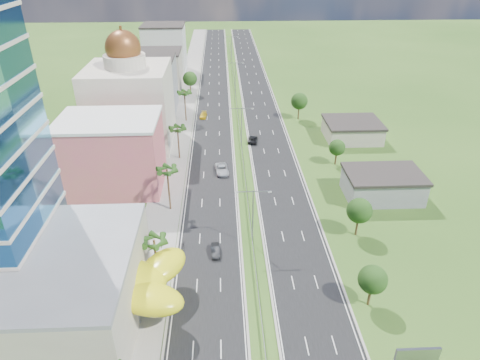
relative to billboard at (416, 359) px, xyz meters
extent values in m
plane|color=#2D5119|center=(-17.00, 18.00, -4.42)|extent=(500.00, 500.00, 0.00)
cube|color=black|center=(-24.50, 108.00, -4.40)|extent=(11.00, 260.00, 0.04)
cube|color=black|center=(-9.50, 108.00, -4.40)|extent=(11.00, 260.00, 0.04)
cube|color=gray|center=(-34.00, 108.00, -4.36)|extent=(7.00, 260.00, 0.12)
cube|color=gray|center=(-17.00, 90.00, -3.80)|extent=(0.08, 216.00, 0.28)
cube|color=gray|center=(-17.00, 192.00, -4.07)|extent=(0.10, 0.12, 0.70)
cylinder|color=gray|center=(-17.00, 28.00, 1.08)|extent=(0.20, 0.20, 11.00)
cube|color=gray|center=(-18.44, 28.00, 6.38)|extent=(2.88, 0.12, 0.12)
cube|color=gray|center=(-15.56, 28.00, 6.38)|extent=(2.88, 0.12, 0.12)
cube|color=silver|center=(-19.72, 28.00, 6.28)|extent=(0.60, 0.25, 0.18)
cube|color=silver|center=(-14.28, 28.00, 6.28)|extent=(0.60, 0.25, 0.18)
cylinder|color=gray|center=(-17.00, 68.00, 1.08)|extent=(0.20, 0.20, 11.00)
cube|color=gray|center=(-18.44, 68.00, 6.38)|extent=(2.88, 0.12, 0.12)
cube|color=gray|center=(-15.56, 68.00, 6.38)|extent=(2.88, 0.12, 0.12)
cube|color=silver|center=(-19.72, 68.00, 6.28)|extent=(0.60, 0.25, 0.18)
cube|color=silver|center=(-14.28, 68.00, 6.28)|extent=(0.60, 0.25, 0.18)
cylinder|color=gray|center=(-17.00, 113.00, 1.08)|extent=(0.20, 0.20, 11.00)
cube|color=gray|center=(-18.44, 113.00, 6.38)|extent=(2.88, 0.12, 0.12)
cube|color=gray|center=(-15.56, 113.00, 6.38)|extent=(2.88, 0.12, 0.12)
cube|color=silver|center=(-19.72, 113.00, 6.28)|extent=(0.60, 0.25, 0.18)
cube|color=silver|center=(-14.28, 113.00, 6.28)|extent=(0.60, 0.25, 0.18)
cylinder|color=gray|center=(-17.00, 158.00, 1.08)|extent=(0.20, 0.20, 11.00)
cube|color=gray|center=(-18.44, 158.00, 6.38)|extent=(2.88, 0.12, 0.12)
cube|color=gray|center=(-15.56, 158.00, 6.38)|extent=(2.88, 0.12, 0.12)
cube|color=silver|center=(-19.72, 158.00, 6.28)|extent=(0.60, 0.25, 0.18)
cube|color=silver|center=(-14.28, 158.00, 6.28)|extent=(0.60, 0.25, 0.18)
cube|color=#AFA290|center=(-49.00, 12.00, 1.08)|extent=(30.00, 24.00, 11.00)
cylinder|color=gray|center=(-41.00, 16.00, -2.42)|extent=(0.50, 0.50, 4.00)
cylinder|color=gray|center=(-34.00, 11.00, -2.42)|extent=(0.50, 0.50, 4.00)
cylinder|color=gray|center=(-38.00, 8.00, -2.42)|extent=(0.50, 0.50, 4.00)
cylinder|color=gray|center=(-32.00, 16.00, -2.42)|extent=(0.50, 0.50, 4.00)
cube|color=#D2566E|center=(-45.00, 50.00, 3.08)|extent=(20.00, 15.00, 15.00)
cube|color=beige|center=(-45.00, 73.00, 5.58)|extent=(20.00, 20.00, 20.00)
cylinder|color=beige|center=(-45.00, 73.00, 17.08)|extent=(10.00, 10.00, 3.00)
sphere|color=brown|center=(-45.00, 73.00, 20.08)|extent=(8.40, 8.40, 8.40)
cube|color=gray|center=(-44.00, 98.00, 3.58)|extent=(16.00, 15.00, 16.00)
cube|color=#AFA290|center=(-44.00, 120.00, 2.08)|extent=(16.00, 15.00, 13.00)
cube|color=silver|center=(-44.00, 143.00, 4.58)|extent=(16.00, 15.00, 18.00)
cube|color=#D85919|center=(0.00, 0.00, 0.18)|extent=(5.20, 0.35, 3.20)
cube|color=gray|center=(11.00, 43.00, -1.92)|extent=(15.00, 10.00, 5.00)
cube|color=#AFA290|center=(13.00, 73.00, -2.22)|extent=(14.00, 12.00, 4.40)
cylinder|color=#47301C|center=(-32.50, 20.00, -0.67)|extent=(0.36, 0.36, 7.50)
cylinder|color=#47301C|center=(-32.50, 40.00, 0.08)|extent=(0.36, 0.36, 9.00)
cylinder|color=#47301C|center=(-32.50, 63.00, -0.42)|extent=(0.36, 0.36, 8.00)
cylinder|color=#47301C|center=(-32.50, 88.00, -0.02)|extent=(0.36, 0.36, 8.80)
cylinder|color=#47301C|center=(-32.50, 113.00, -1.97)|extent=(0.40, 0.40, 4.90)
sphere|color=#244816|center=(-32.50, 113.00, 1.18)|extent=(4.90, 4.90, 4.90)
cylinder|color=#47301C|center=(-1.00, 13.00, -2.32)|extent=(0.40, 0.40, 4.20)
sphere|color=#244816|center=(-1.00, 13.00, 0.38)|extent=(4.20, 4.20, 4.20)
cylinder|color=#47301C|center=(2.00, 30.00, -2.15)|extent=(0.40, 0.40, 4.55)
sphere|color=#244816|center=(2.00, 30.00, 0.78)|extent=(4.55, 4.55, 4.55)
cylinder|color=#47301C|center=(5.00, 58.00, -2.50)|extent=(0.40, 0.40, 3.85)
sphere|color=#244816|center=(5.00, 58.00, -0.02)|extent=(3.85, 3.85, 3.85)
cylinder|color=#47301C|center=(1.00, 88.00, -1.97)|extent=(0.40, 0.40, 4.90)
sphere|color=#244816|center=(1.00, 88.00, 1.18)|extent=(4.90, 4.90, 4.90)
imported|color=black|center=(-23.48, 25.67, -3.72)|extent=(1.49, 4.02, 1.31)
imported|color=#B8BBC0|center=(-22.15, 54.99, -3.56)|extent=(3.36, 6.17, 1.64)
imported|color=gold|center=(-27.47, 90.57, -3.72)|extent=(2.25, 4.74, 1.33)
imported|color=black|center=(-13.80, 71.92, -3.69)|extent=(3.14, 5.33, 1.39)
imported|color=black|center=(-29.08, 27.74, -3.70)|extent=(0.67, 2.15, 1.37)
camera|label=1|loc=(-21.89, -32.05, 42.28)|focal=32.00mm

